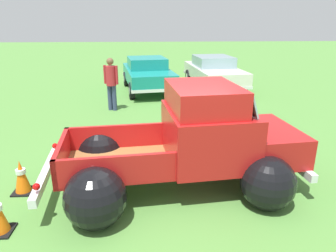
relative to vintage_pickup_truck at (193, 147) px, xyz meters
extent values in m
plane|color=#548C3D|center=(-0.39, -0.04, -0.76)|extent=(80.00, 80.00, 0.00)
cylinder|color=black|center=(0.96, 0.98, -0.38)|extent=(0.78, 0.30, 0.76)
cylinder|color=silver|center=(0.96, 0.98, -0.38)|extent=(0.37, 0.27, 0.34)
cylinder|color=black|center=(1.15, -0.75, -0.38)|extent=(0.78, 0.30, 0.76)
cylinder|color=silver|center=(1.15, -0.75, -0.38)|extent=(0.37, 0.27, 0.34)
cylinder|color=black|center=(-1.82, 0.68, -0.38)|extent=(0.78, 0.30, 0.76)
cylinder|color=silver|center=(-1.82, 0.68, -0.38)|extent=(0.37, 0.27, 0.34)
cylinder|color=black|center=(-1.63, -1.05, -0.38)|extent=(0.78, 0.30, 0.76)
cylinder|color=silver|center=(-1.63, -1.05, -0.38)|extent=(0.37, 0.27, 0.34)
sphere|color=black|center=(-1.83, 0.73, -0.32)|extent=(1.06, 1.06, 0.96)
sphere|color=black|center=(-1.63, -1.10, -0.32)|extent=(1.06, 1.06, 0.96)
cube|color=olive|center=(-1.33, -0.15, -0.22)|extent=(2.21, 1.75, 0.04)
cube|color=red|center=(-1.41, 0.58, 0.01)|extent=(2.05, 0.30, 0.50)
cube|color=red|center=(-1.25, -0.87, 0.01)|extent=(2.05, 0.30, 0.50)
cube|color=red|center=(-0.35, -0.04, 0.01)|extent=(0.25, 1.54, 0.50)
cube|color=red|center=(-2.31, -0.25, 0.01)|extent=(0.25, 1.54, 0.50)
cube|color=red|center=(0.26, 0.03, 0.24)|extent=(1.63, 1.85, 0.95)
cube|color=red|center=(0.16, 0.02, 0.94)|extent=(1.31, 1.66, 0.45)
cube|color=#8CADB7|center=(0.80, 0.09, 0.92)|extent=(0.31, 1.47, 0.38)
cube|color=red|center=(1.30, 0.14, 0.04)|extent=(1.42, 1.75, 0.55)
sphere|color=black|center=(0.96, 1.01, -0.34)|extent=(1.01, 1.01, 0.92)
sphere|color=black|center=(1.15, -0.78, -0.34)|extent=(1.01, 1.01, 0.92)
cube|color=silver|center=(-2.61, -0.29, -0.30)|extent=(0.33, 1.98, 0.14)
cube|color=silver|center=(1.84, 0.20, -0.30)|extent=(0.33, 1.98, 0.14)
sphere|color=red|center=(-2.66, 0.50, -0.12)|extent=(0.12, 0.12, 0.11)
sphere|color=red|center=(-2.49, -1.07, -0.12)|extent=(0.12, 0.12, 0.11)
cylinder|color=black|center=(0.17, 7.04, -0.43)|extent=(0.30, 0.68, 0.66)
cylinder|color=silver|center=(0.17, 7.04, -0.43)|extent=(0.26, 0.33, 0.30)
cylinder|color=black|center=(-1.49, 6.78, -0.43)|extent=(0.30, 0.68, 0.66)
cylinder|color=silver|center=(-1.49, 6.78, -0.43)|extent=(0.26, 0.33, 0.30)
cylinder|color=black|center=(-0.24, 9.64, -0.43)|extent=(0.30, 0.68, 0.66)
cylinder|color=silver|center=(-0.24, 9.64, -0.43)|extent=(0.26, 0.33, 0.30)
cylinder|color=black|center=(-1.90, 9.38, -0.43)|extent=(0.30, 0.68, 0.66)
cylinder|color=silver|center=(-1.90, 9.38, -0.43)|extent=(0.26, 0.33, 0.30)
cube|color=teal|center=(-0.87, 8.21, -0.05)|extent=(2.42, 4.34, 0.55)
cube|color=teal|center=(-0.89, 8.37, 0.45)|extent=(1.81, 1.95, 0.45)
cube|color=silver|center=(-1.18, 10.20, -0.31)|extent=(1.86, 0.39, 0.12)
cube|color=silver|center=(-0.56, 6.21, -0.31)|extent=(1.86, 0.39, 0.12)
cylinder|color=black|center=(3.09, 7.27, -0.43)|extent=(0.26, 0.68, 0.66)
cylinder|color=silver|center=(3.09, 7.27, -0.43)|extent=(0.24, 0.32, 0.30)
cylinder|color=black|center=(1.42, 7.10, -0.43)|extent=(0.26, 0.68, 0.66)
cylinder|color=silver|center=(1.42, 7.10, -0.43)|extent=(0.24, 0.32, 0.30)
cylinder|color=black|center=(2.82, 10.05, -0.43)|extent=(0.26, 0.68, 0.66)
cylinder|color=silver|center=(2.82, 10.05, -0.43)|extent=(0.24, 0.32, 0.30)
cylinder|color=black|center=(1.14, 9.89, -0.43)|extent=(0.26, 0.68, 0.66)
cylinder|color=silver|center=(1.14, 9.89, -0.43)|extent=(0.24, 0.32, 0.30)
cube|color=silver|center=(2.12, 8.58, -0.05)|extent=(2.22, 4.53, 0.55)
cube|color=#8CADB7|center=(2.10, 8.75, 0.45)|extent=(1.74, 1.98, 0.45)
cube|color=silver|center=(1.91, 10.71, -0.31)|extent=(1.87, 0.28, 0.12)
cube|color=silver|center=(2.33, 6.44, -0.31)|extent=(1.87, 0.28, 0.12)
cylinder|color=navy|center=(-2.16, 5.27, -0.32)|extent=(0.19, 0.19, 0.87)
cylinder|color=navy|center=(-2.01, 5.20, -0.32)|extent=(0.19, 0.19, 0.87)
cylinder|color=#B2262D|center=(-2.08, 5.23, 0.44)|extent=(0.44, 0.44, 0.65)
cylinder|color=#B2262D|center=(-2.29, 5.31, 0.47)|extent=(0.12, 0.12, 0.62)
cylinder|color=#B2262D|center=(-1.88, 5.15, 0.47)|extent=(0.12, 0.12, 0.62)
sphere|color=brown|center=(-2.08, 5.23, 0.92)|extent=(0.31, 0.31, 0.24)
cube|color=black|center=(-3.12, -0.11, -0.74)|extent=(0.36, 0.36, 0.03)
cone|color=orange|center=(-3.12, -0.11, -0.43)|extent=(0.28, 0.28, 0.60)
cylinder|color=white|center=(-3.12, -0.11, -0.34)|extent=(0.17, 0.17, 0.08)
cube|color=black|center=(-3.03, -1.25, -0.74)|extent=(0.36, 0.36, 0.03)
camera|label=1|loc=(-0.77, -5.19, 2.23)|focal=32.90mm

